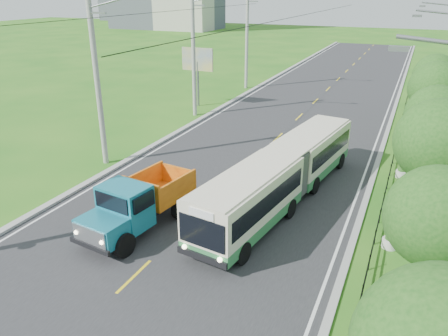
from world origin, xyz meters
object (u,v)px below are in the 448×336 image
Objects in this scene: tree_back at (435,78)px; planter_mid at (401,173)px; tree_fourth at (436,119)px; planter_near at (390,241)px; pole_mid at (194,54)px; tree_second at (439,221)px; tree_fifth at (436,91)px; tree_third at (439,146)px; planter_far at (408,133)px; bus at (283,172)px; pole_near at (98,81)px; billboard_left at (198,63)px; dump_truck at (138,201)px; pole_far at (247,39)px.

planter_mid is (-1.26, -12.14, -3.37)m from tree_back.
tree_fourth is 8.06× the size of planter_near.
pole_mid is 23.08m from planter_near.
tree_second is 18.00m from tree_fifth.
tree_third reaches higher than planter_far.
pole_mid reaches higher than bus.
pole_near is at bearing -148.41° from tree_fifth.
bus is at bearing -51.03° from billboard_left.
tree_fourth is 8.06× the size of planter_far.
pole_near is 1.67× the size of dump_truck.
billboard_left is at bearing 151.08° from planter_mid.
pole_near is at bearing 145.48° from dump_truck.
tree_second is at bearing -34.24° from bus.
tree_third reaches higher than tree_fourth.
planter_mid is at bearing -101.56° from tree_fifth.
planter_near is (-1.26, -8.14, -3.30)m from tree_fourth.
tree_third is 7.04m from planter_mid.
planter_near is 25.78m from billboard_left.
dump_truck is (-11.67, -17.03, -2.49)m from tree_fifth.
pole_near reaches higher than tree_back.
pole_mid is 18.88m from planter_mid.
tree_fifth reaches higher than bus.
tree_fifth is (-0.00, 12.00, -0.13)m from tree_third.
pole_near is 18.23m from planter_mid.
pole_near is 15.10m from billboard_left.
pole_near is at bearing -90.00° from pole_mid.
pole_mid reaches higher than tree_fourth.
billboard_left is 0.87× the size of dump_truck.
pole_mid reaches higher than billboard_left.
bus is at bearing 53.53° from dump_truck.
pole_mid is 18.18m from tree_fifth.
planter_far is at bearing 95.18° from tree_third.
planter_mid is at bearing 54.19° from dump_truck.
pole_near and pole_mid have the same top height.
planter_near is at bearing -95.08° from tree_fifth.
tree_fifth is (18.12, -0.86, -1.24)m from pole_mid.
planter_near is at bearing -90.00° from planter_far.
tree_fourth reaches higher than billboard_left.
tree_fifth is (0.00, 18.00, 0.33)m from tree_second.
planter_near and planter_far have the same top height.
tree_back is at bearing 78.17° from bus.
planter_far is (-1.26, 19.86, -3.23)m from tree_second.
pole_far is 0.71× the size of bus.
planter_mid is 1.00× the size of planter_far.
tree_fourth is 8.06× the size of planter_mid.
pole_mid is 0.71× the size of bus.
tree_fourth is at bearing 90.00° from tree_third.
pole_near is at bearing 159.26° from tree_second.
tree_back is at bearing 15.84° from pole_mid.
planter_mid is 0.11× the size of dump_truck.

